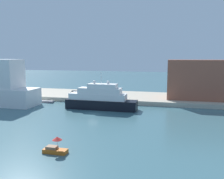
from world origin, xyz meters
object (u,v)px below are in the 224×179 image
object	(u,v)px
parked_car	(75,93)
harbor_building	(199,79)
small_motorboat	(55,148)
mooring_bollard	(122,99)
work_barge	(46,102)
large_yacht	(100,99)
person_figure	(82,95)

from	to	relation	value
parked_car	harbor_building	bearing A→B (deg)	2.24
small_motorboat	mooring_bollard	size ratio (longest dim) A/B	5.39
work_barge	harbor_building	distance (m)	54.40
work_barge	mooring_bollard	distance (m)	26.96
mooring_bollard	large_yacht	bearing A→B (deg)	-117.43
person_figure	mooring_bollard	distance (m)	15.36
work_barge	harbor_building	bearing A→B (deg)	14.24
small_motorboat	work_barge	xyz separation A→B (m)	(-24.42, 40.26, -0.59)
large_yacht	person_figure	bearing A→B (deg)	133.29
small_motorboat	mooring_bollard	xyz separation A→B (m)	(2.17, 44.43, 0.92)
mooring_bollard	work_barge	bearing A→B (deg)	-171.10
work_barge	parked_car	world-z (taller)	parked_car
work_barge	person_figure	size ratio (longest dim) A/B	3.34
large_yacht	small_motorboat	distance (m)	35.09
small_motorboat	mooring_bollard	distance (m)	44.49
work_barge	harbor_building	size ratio (longest dim) A/B	0.24
harbor_building	parked_car	xyz separation A→B (m)	(-45.95, -1.80, -6.20)
small_motorboat	work_barge	bearing A→B (deg)	121.24
small_motorboat	large_yacht	bearing A→B (deg)	94.54
large_yacht	person_figure	world-z (taller)	large_yacht
mooring_bollard	person_figure	bearing A→B (deg)	174.55
large_yacht	parked_car	world-z (taller)	large_yacht
work_barge	person_figure	xyz separation A→B (m)	(11.31, 5.62, 1.85)
work_barge	parked_car	distance (m)	13.14
large_yacht	small_motorboat	size ratio (longest dim) A/B	5.35
harbor_building	person_figure	world-z (taller)	harbor_building
large_yacht	parked_car	size ratio (longest dim) A/B	5.57
harbor_building	mooring_bollard	world-z (taller)	harbor_building
large_yacht	work_barge	world-z (taller)	large_yacht
work_barge	person_figure	world-z (taller)	person_figure
mooring_bollard	harbor_building	bearing A→B (deg)	19.53
harbor_building	person_figure	distance (m)	42.01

